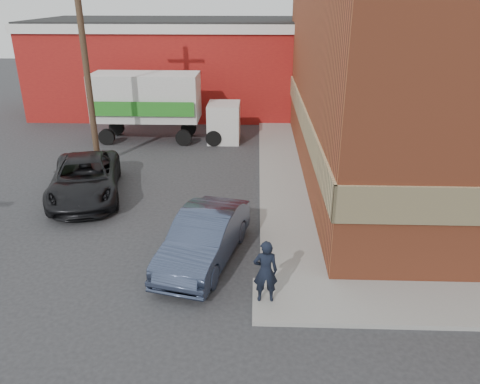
% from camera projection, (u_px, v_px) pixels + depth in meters
% --- Properties ---
extents(ground, '(90.00, 90.00, 0.00)m').
position_uv_depth(ground, '(272.00, 282.00, 12.37)').
color(ground, '#28282B').
rests_on(ground, ground).
extents(sidewalk_west, '(1.80, 18.00, 0.12)m').
position_uv_depth(sidewalk_west, '(280.00, 165.00, 20.60)').
color(sidewalk_west, gray).
rests_on(sidewalk_west, ground).
extents(warehouse, '(16.30, 8.30, 5.60)m').
position_uv_depth(warehouse, '(171.00, 65.00, 29.84)').
color(warehouse, maroon).
rests_on(warehouse, ground).
extents(utility_pole, '(2.00, 0.26, 9.00)m').
position_uv_depth(utility_pole, '(85.00, 54.00, 19.02)').
color(utility_pole, '#4A3325').
rests_on(utility_pole, ground).
extents(man, '(0.62, 0.42, 1.63)m').
position_uv_depth(man, '(265.00, 271.00, 11.14)').
color(man, black).
rests_on(man, sidewalk_south).
extents(sedan, '(2.53, 4.62, 1.44)m').
position_uv_depth(sedan, '(204.00, 238.00, 13.10)').
color(sedan, '#323C54').
rests_on(sedan, ground).
extents(suv_a, '(3.61, 5.64, 1.45)m').
position_uv_depth(suv_a, '(85.00, 178.00, 17.30)').
color(suv_a, black).
rests_on(suv_a, ground).
extents(box_truck, '(6.89, 2.14, 3.40)m').
position_uv_depth(box_truck, '(160.00, 103.00, 23.55)').
color(box_truck, silver).
rests_on(box_truck, ground).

